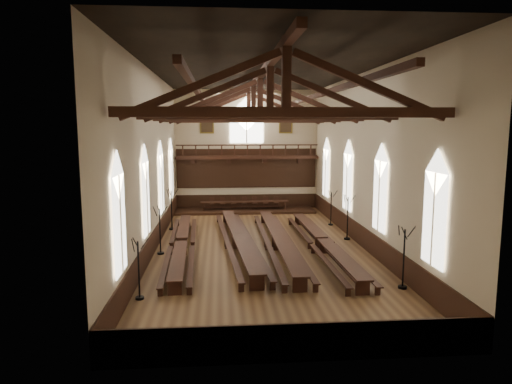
# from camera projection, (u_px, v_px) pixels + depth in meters

# --- Properties ---
(ground) EXTENTS (26.00, 26.00, 0.00)m
(ground) POSITION_uv_depth(u_px,v_px,m) (260.00, 248.00, 26.32)
(ground) COLOR brown
(ground) RESTS_ON ground
(room_walls) EXTENTS (26.00, 26.00, 26.00)m
(room_walls) POSITION_uv_depth(u_px,v_px,m) (260.00, 135.00, 25.41)
(room_walls) COLOR #C3B393
(room_walls) RESTS_ON ground
(wainscot_band) EXTENTS (12.00, 26.00, 1.20)m
(wainscot_band) POSITION_uv_depth(u_px,v_px,m) (260.00, 238.00, 26.24)
(wainscot_band) COLOR black
(wainscot_band) RESTS_ON ground
(side_windows) EXTENTS (11.85, 19.80, 4.50)m
(side_windows) POSITION_uv_depth(u_px,v_px,m) (260.00, 183.00, 25.79)
(side_windows) COLOR white
(side_windows) RESTS_ON room_walls
(end_window) EXTENTS (2.80, 0.12, 3.80)m
(end_window) POSITION_uv_depth(u_px,v_px,m) (247.00, 123.00, 38.03)
(end_window) COLOR white
(end_window) RESTS_ON room_walls
(minstrels_gallery) EXTENTS (11.80, 1.24, 3.70)m
(minstrels_gallery) POSITION_uv_depth(u_px,v_px,m) (247.00, 163.00, 38.26)
(minstrels_gallery) COLOR #321810
(minstrels_gallery) RESTS_ON room_walls
(portraits) EXTENTS (7.75, 0.09, 1.45)m
(portraits) POSITION_uv_depth(u_px,v_px,m) (247.00, 125.00, 38.05)
(portraits) COLOR brown
(portraits) RESTS_ON room_walls
(roof_trusses) EXTENTS (11.70, 25.70, 2.80)m
(roof_trusses) POSITION_uv_depth(u_px,v_px,m) (260.00, 103.00, 25.16)
(roof_trusses) COLOR #321810
(roof_trusses) RESTS_ON room_walls
(refectory_row_a) EXTENTS (1.72, 14.16, 0.72)m
(refectory_row_a) POSITION_uv_depth(u_px,v_px,m) (181.00, 243.00, 25.41)
(refectory_row_a) COLOR #321810
(refectory_row_a) RESTS_ON ground
(refectory_row_b) EXTENTS (2.18, 15.11, 0.82)m
(refectory_row_b) POSITION_uv_depth(u_px,v_px,m) (238.00, 237.00, 26.32)
(refectory_row_b) COLOR #321810
(refectory_row_b) RESTS_ON ground
(refectory_row_c) EXTENTS (1.63, 14.80, 0.79)m
(refectory_row_c) POSITION_uv_depth(u_px,v_px,m) (278.00, 239.00, 26.06)
(refectory_row_c) COLOR #321810
(refectory_row_c) RESTS_ON ground
(refectory_row_d) EXTENTS (1.67, 14.51, 0.76)m
(refectory_row_d) POSITION_uv_depth(u_px,v_px,m) (322.00, 241.00, 25.57)
(refectory_row_d) COLOR #321810
(refectory_row_d) RESTS_ON ground
(dais) EXTENTS (11.40, 2.81, 0.19)m
(dais) POSITION_uv_depth(u_px,v_px,m) (245.00, 210.00, 37.54)
(dais) COLOR black
(dais) RESTS_ON ground
(high_table) EXTENTS (7.25, 1.00, 0.68)m
(high_table) POSITION_uv_depth(u_px,v_px,m) (245.00, 203.00, 37.44)
(high_table) COLOR #321810
(high_table) RESTS_ON dais
(high_chairs) EXTENTS (5.81, 0.41, 0.93)m
(high_chairs) POSITION_uv_depth(u_px,v_px,m) (244.00, 202.00, 38.15)
(high_chairs) COLOR #321810
(high_chairs) RESTS_ON dais
(candelabrum_left_near) EXTENTS (0.68, 0.78, 2.54)m
(candelabrum_left_near) POSITION_uv_depth(u_px,v_px,m) (139.00, 281.00, 18.34)
(candelabrum_left_near) COLOR black
(candelabrum_left_near) RESTS_ON ground
(candelabrum_left_mid) EXTENTS (0.79, 0.79, 2.68)m
(candelabrum_left_mid) POSITION_uv_depth(u_px,v_px,m) (160.00, 240.00, 24.88)
(candelabrum_left_mid) COLOR black
(candelabrum_left_mid) RESTS_ON ground
(candelabrum_left_far) EXTENTS (0.77, 0.86, 2.80)m
(candelabrum_left_far) POSITION_uv_depth(u_px,v_px,m) (172.00, 217.00, 30.84)
(candelabrum_left_far) COLOR black
(candelabrum_left_far) RESTS_ON ground
(candelabrum_right_near) EXTENTS (0.75, 0.85, 2.76)m
(candelabrum_right_near) POSITION_uv_depth(u_px,v_px,m) (403.00, 270.00, 19.56)
(candelabrum_right_near) COLOR black
(candelabrum_right_near) RESTS_ON ground
(candelabrum_right_mid) EXTENTS (0.76, 0.87, 2.82)m
(candelabrum_right_mid) POSITION_uv_depth(u_px,v_px,m) (347.00, 226.00, 28.12)
(candelabrum_right_mid) COLOR black
(candelabrum_right_mid) RESTS_ON ground
(candelabrum_right_far) EXTENTS (0.71, 0.76, 2.50)m
(candelabrum_right_far) POSITION_uv_depth(u_px,v_px,m) (331.00, 215.00, 32.29)
(candelabrum_right_far) COLOR black
(candelabrum_right_far) RESTS_ON ground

